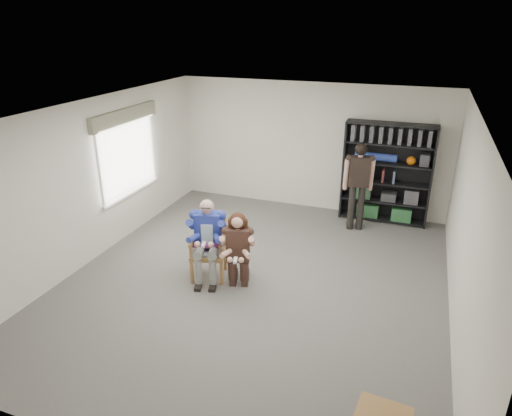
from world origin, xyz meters
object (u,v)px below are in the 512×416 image
at_px(bookshelf, 386,173).
at_px(kneeling_woman, 238,252).
at_px(seated_man, 208,239).
at_px(standing_man, 358,187).
at_px(armchair, 208,248).

bearing_deg(bookshelf, kneeling_woman, -118.38).
height_order(seated_man, standing_man, standing_man).
height_order(armchair, kneeling_woman, kneeling_woman).
bearing_deg(standing_man, seated_man, -141.35).
xyz_separation_m(kneeling_woman, standing_man, (1.42, 2.86, 0.27)).
xyz_separation_m(seated_man, kneeling_woman, (0.58, -0.12, -0.06)).
bearing_deg(kneeling_woman, bookshelf, 45.25).
bearing_deg(standing_man, armchair, -141.35).
distance_m(kneeling_woman, standing_man, 3.20).
relative_size(armchair, standing_man, 0.59).
height_order(seated_man, kneeling_woman, seated_man).
height_order(kneeling_woman, standing_man, standing_man).
distance_m(kneeling_woman, bookshelf, 4.01).
bearing_deg(kneeling_woman, armchair, 151.94).
height_order(armchair, bookshelf, bookshelf).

